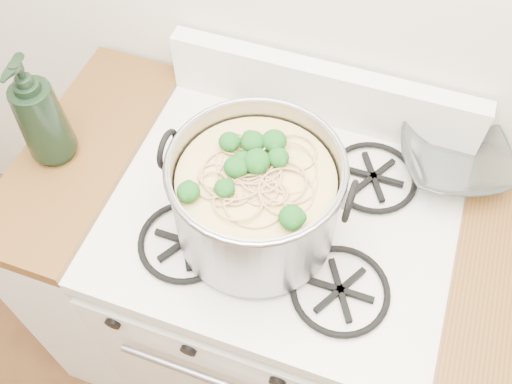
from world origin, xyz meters
name	(u,v)px	position (x,y,z in m)	size (l,w,h in m)	color
gas_range	(276,298)	(0.00, 1.26, 0.44)	(0.76, 0.66, 0.92)	white
counter_left	(119,242)	(-0.51, 1.26, 0.46)	(0.25, 0.65, 0.92)	silver
stock_pot	(256,199)	(-0.04, 1.19, 1.03)	(0.37, 0.34, 0.23)	gray
spatula	(315,187)	(0.06, 1.33, 0.94)	(0.29, 0.31, 0.02)	black
glass_bowl	(451,163)	(0.33, 1.49, 0.94)	(0.10, 0.10, 0.02)	white
bottle	(38,111)	(-0.55, 1.23, 1.06)	(0.11, 0.11, 0.29)	black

